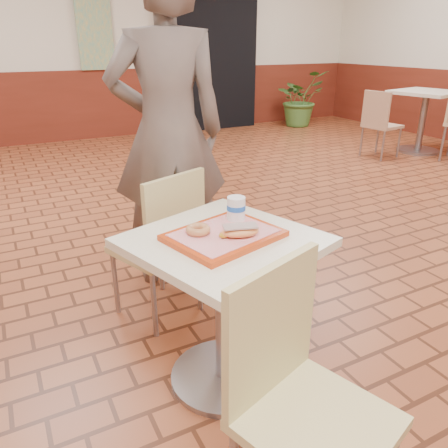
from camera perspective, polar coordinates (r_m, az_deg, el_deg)
name	(u,v)px	position (r m, az deg, el deg)	size (l,w,h in m)	color
room_shell	(394,21)	(2.87, 21.37, 23.46)	(8.01, 10.01, 3.01)	brown
wainscot_band	(371,190)	(3.00, 18.66, 4.21)	(8.00, 10.00, 1.00)	#5A1D11
corridor_doorway	(210,60)	(7.60, -1.79, 20.58)	(1.60, 0.22, 2.20)	black
promo_poster	(94,25)	(7.06, -16.60, 23.63)	(0.50, 0.03, 1.20)	gray
main_table	(224,288)	(1.80, 0.00, -8.41)	(0.65, 0.65, 0.69)	beige
chair_main_front	(298,391)	(1.36, 9.64, -20.70)	(0.49, 0.49, 0.84)	#CBBF7A
chair_main_back	(164,240)	(2.26, -7.90, -2.07)	(0.49, 0.49, 0.82)	#C7BB77
customer	(168,133)	(2.55, -7.29, 11.74)	(0.67, 0.44, 1.83)	#61544B
serving_tray	(224,235)	(1.69, 0.00, -1.49)	(0.41, 0.32, 0.03)	#B2350D
ring_donut	(198,230)	(1.67, -3.40, -0.73)	(0.10, 0.10, 0.03)	#BB7744
long_john_donut	(239,231)	(1.64, 2.00, -0.97)	(0.16, 0.11, 0.05)	#ED8945
paper_cup	(236,208)	(1.79, 1.60, 2.09)	(0.08, 0.08, 0.10)	white
second_table	(424,111)	(6.51, 24.67, 13.24)	(0.76, 0.76, 0.80)	beige
chair_second_left	(380,121)	(5.98, 19.65, 12.57)	(0.43, 0.43, 0.83)	tan
potted_plant	(300,99)	(8.01, 9.87, 15.84)	(0.84, 0.73, 0.93)	#3D692A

